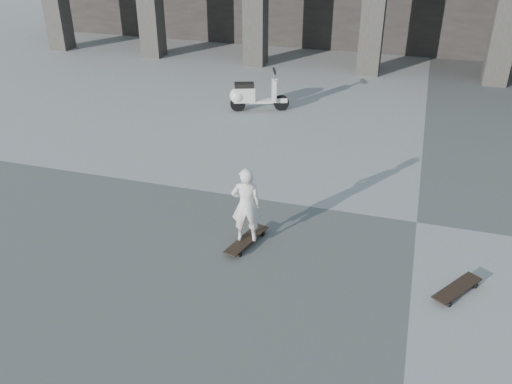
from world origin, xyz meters
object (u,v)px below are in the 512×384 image
(longboard, at_px, (246,240))
(child, at_px, (246,205))
(skateboard_spare, at_px, (457,289))
(scooter, at_px, (249,95))

(longboard, distance_m, child, 0.62)
(skateboard_spare, xyz_separation_m, child, (-3.05, 0.31, 0.61))
(longboard, relative_size, skateboard_spare, 1.15)
(skateboard_spare, bearing_deg, longboard, 118.46)
(scooter, bearing_deg, skateboard_spare, -71.36)
(longboard, bearing_deg, scooter, 31.97)
(longboard, xyz_separation_m, child, (-0.00, 0.00, 0.62))
(skateboard_spare, bearing_deg, scooter, 72.91)
(scooter, bearing_deg, longboard, -92.91)
(skateboard_spare, distance_m, scooter, 7.71)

